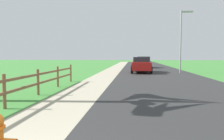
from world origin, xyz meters
The scene contains 8 objects.
ground_plane centered at (0.00, 25.00, 0.00)m, with size 120.00×120.00×0.00m, color #3E8436.
road_asphalt centered at (3.50, 27.00, 0.00)m, with size 7.00×66.00×0.01m, color #2C2C2C.
curb_concrete centered at (-3.00, 27.00, 0.00)m, with size 6.00×66.00×0.01m, color #B0A78D.
grass_verge centered at (-4.50, 27.00, 0.01)m, with size 5.00×66.00×0.00m, color #3E8436.
rail_fence centered at (-2.63, 6.20, 0.64)m, with size 0.11×12.37×1.10m.
parked_suv_red centered at (2.15, 20.75, 0.81)m, with size 2.02×4.99×1.54m.
parked_car_blue centered at (2.78, 29.63, 0.79)m, with size 2.11×4.23×1.56m.
street_lamp centered at (6.03, 20.52, 3.60)m, with size 1.17×0.20×6.02m.
Camera 1 is at (1.34, -1.48, 1.66)m, focal length 35.50 mm.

